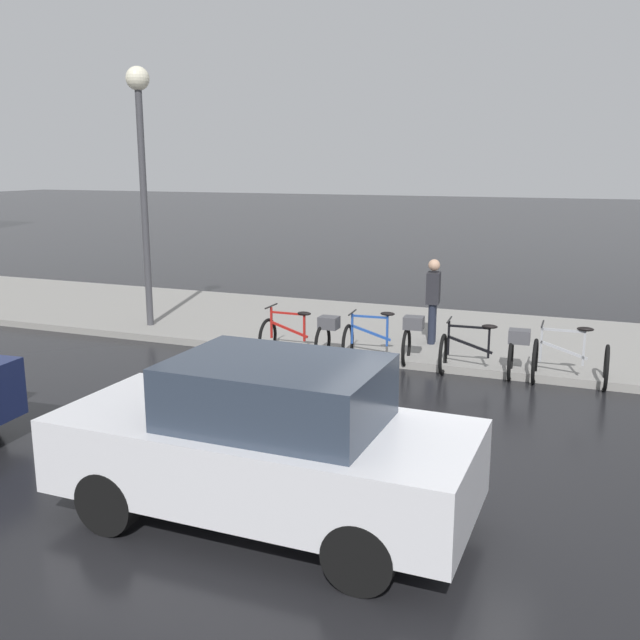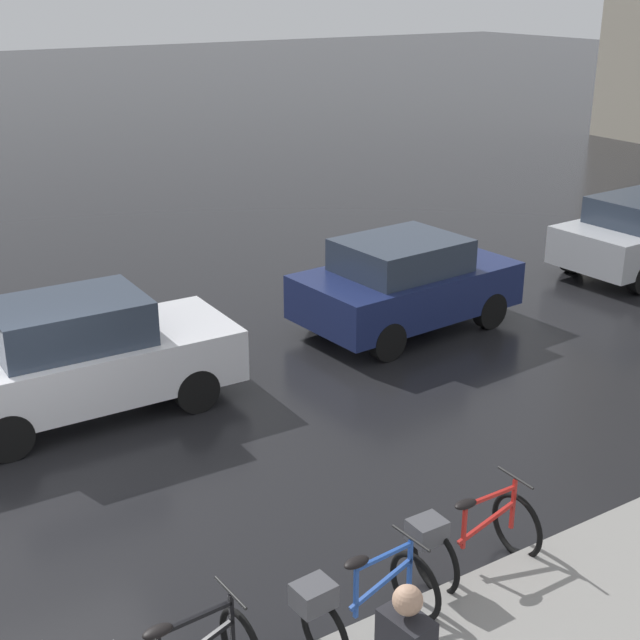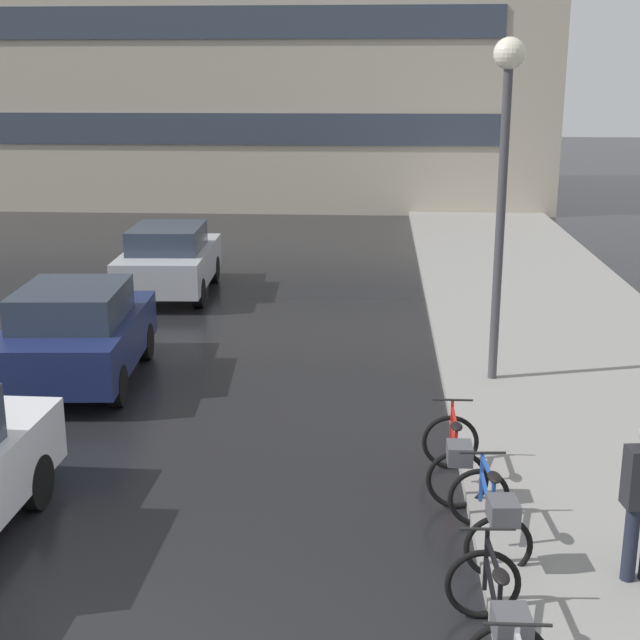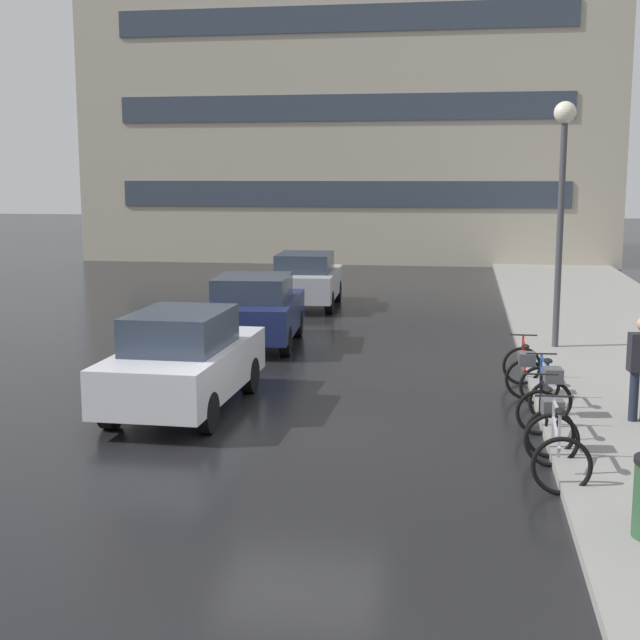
% 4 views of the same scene
% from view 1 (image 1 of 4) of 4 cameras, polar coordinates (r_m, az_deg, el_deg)
% --- Properties ---
extents(ground_plane, '(140.00, 140.00, 0.00)m').
position_cam_1_polar(ground_plane, '(8.97, 9.07, -10.82)').
color(ground_plane, black).
extents(sidewalk_kerb, '(4.80, 60.00, 0.14)m').
position_cam_1_polar(sidewalk_kerb, '(18.63, -17.83, 1.16)').
color(sidewalk_kerb, gray).
rests_on(sidewalk_kerb, ground).
extents(bicycle_nearest, '(0.76, 1.15, 1.02)m').
position_cam_1_polar(bicycle_nearest, '(12.08, 19.36, -3.19)').
color(bicycle_nearest, black).
rests_on(bicycle_nearest, ground).
extents(bicycle_second, '(0.77, 1.45, 0.97)m').
position_cam_1_polar(bicycle_second, '(12.15, 13.17, -2.38)').
color(bicycle_second, black).
rests_on(bicycle_second, ground).
extents(bicycle_third, '(0.77, 1.42, 0.97)m').
position_cam_1_polar(bicycle_third, '(12.66, 5.27, -1.45)').
color(bicycle_third, black).
rests_on(bicycle_third, ground).
extents(bicycle_farthest, '(0.72, 1.42, 0.97)m').
position_cam_1_polar(bicycle_farthest, '(12.92, -1.41, -1.18)').
color(bicycle_farthest, black).
rests_on(bicycle_farthest, ground).
extents(car_white, '(1.81, 4.18, 1.68)m').
position_cam_1_polar(car_white, '(7.10, -4.35, -9.79)').
color(car_white, silver).
rests_on(car_white, ground).
extents(pedestrian, '(0.43, 0.29, 1.76)m').
position_cam_1_polar(pedestrian, '(13.70, 9.03, 1.66)').
color(pedestrian, '#1E2333').
rests_on(pedestrian, ground).
extents(streetlamp, '(0.47, 0.47, 5.40)m').
position_cam_1_polar(streetlamp, '(15.29, -14.12, 13.44)').
color(streetlamp, '#424247').
rests_on(streetlamp, ground).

